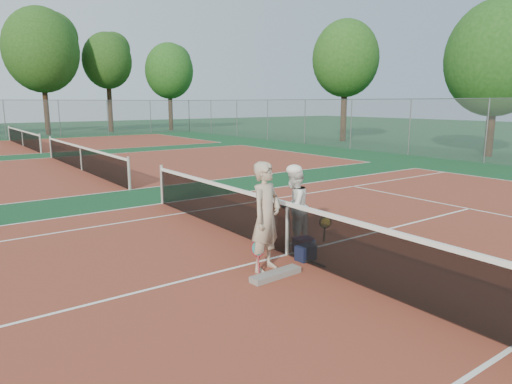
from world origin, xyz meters
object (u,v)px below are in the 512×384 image
at_px(player_a, 266,217).
at_px(player_b, 294,206).
at_px(racket_red, 258,257).
at_px(sports_bag_purple, 303,245).
at_px(sports_bag_navy, 306,253).
at_px(racket_black_held, 325,230).
at_px(net_main, 287,229).
at_px(racket_spare, 305,259).
at_px(water_bottle, 314,250).

distance_m(player_a, player_b, 1.60).
height_order(racket_red, sports_bag_purple, racket_red).
distance_m(racket_red, sports_bag_navy, 1.08).
bearing_deg(sports_bag_purple, player_a, -164.24).
bearing_deg(sports_bag_navy, racket_black_held, 27.00).
relative_size(net_main, player_b, 7.05).
height_order(racket_red, racket_black_held, racket_black_held).
bearing_deg(sports_bag_navy, player_b, 62.48).
height_order(player_b, racket_black_held, player_b).
bearing_deg(player_b, net_main, 21.71).
height_order(racket_spare, sports_bag_purple, sports_bag_purple).
bearing_deg(water_bottle, racket_black_held, 32.28).
bearing_deg(net_main, racket_black_held, 4.00).
distance_m(player_a, water_bottle, 1.35).
height_order(player_b, racket_spare, player_b).
relative_size(sports_bag_navy, sports_bag_purple, 0.97).
xyz_separation_m(racket_black_held, water_bottle, (-0.76, -0.48, -0.14)).
height_order(net_main, sports_bag_navy, net_main).
height_order(racket_spare, sports_bag_navy, sports_bag_navy).
relative_size(player_a, player_b, 1.20).
height_order(racket_black_held, sports_bag_purple, racket_black_held).
relative_size(racket_black_held, sports_bag_purple, 1.61).
distance_m(net_main, sports_bag_navy, 0.57).
relative_size(racket_black_held, water_bottle, 1.91).
relative_size(player_a, racket_red, 3.42).
bearing_deg(player_a, net_main, 5.41).
bearing_deg(water_bottle, racket_red, -179.98).
height_order(player_a, sports_bag_purple, player_a).
bearing_deg(sports_bag_purple, sports_bag_navy, -126.20).
xyz_separation_m(racket_spare, sports_bag_purple, (0.31, 0.39, 0.11)).
relative_size(net_main, player_a, 5.87).
height_order(player_a, player_b, player_a).
height_order(net_main, player_a, player_a).
bearing_deg(player_a, sports_bag_purple, -4.56).
xyz_separation_m(net_main, racket_black_held, (1.06, 0.07, -0.22)).
distance_m(racket_spare, sports_bag_navy, 0.12).
bearing_deg(racket_black_held, racket_spare, -26.47).
bearing_deg(sports_bag_purple, racket_spare, -128.47).
xyz_separation_m(racket_red, racket_black_held, (2.05, 0.48, 0.01)).
bearing_deg(racket_black_held, player_a, -39.86).
relative_size(player_a, racket_black_held, 3.26).
relative_size(player_a, racket_spare, 3.11).
xyz_separation_m(player_b, racket_black_held, (0.52, -0.39, -0.49)).
bearing_deg(player_b, water_bottle, 55.85).
xyz_separation_m(racket_red, sports_bag_navy, (1.07, -0.02, -0.14)).
xyz_separation_m(racket_black_held, sports_bag_purple, (-0.71, -0.13, -0.14)).
distance_m(net_main, racket_spare, 0.66).
xyz_separation_m(net_main, sports_bag_purple, (0.35, -0.06, -0.37)).
distance_m(net_main, sports_bag_purple, 0.51).
bearing_deg(player_a, water_bottle, -21.39).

